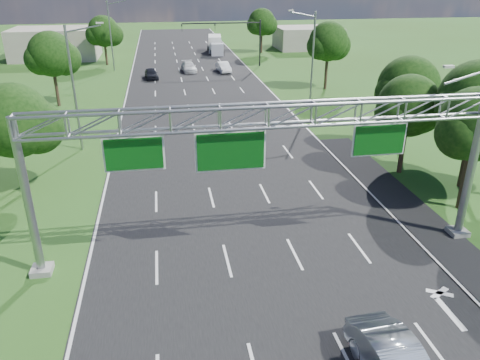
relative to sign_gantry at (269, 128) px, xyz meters
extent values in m
plane|color=#2C5118|center=(-0.33, 18.00, -6.89)|extent=(220.00, 220.00, 0.00)
cube|color=black|center=(-0.33, 18.00, -6.89)|extent=(18.00, 180.00, 0.02)
cube|color=black|center=(9.87, 2.00, -6.89)|extent=(3.00, 30.00, 0.02)
cube|color=gray|center=(11.17, 0.00, -6.74)|extent=(1.00, 1.00, 0.30)
cylinder|color=gray|center=(11.17, 0.00, -2.89)|extent=(0.44, 0.44, 8.00)
cube|color=gray|center=(-11.33, 0.00, -6.74)|extent=(1.00, 1.00, 0.30)
cylinder|color=gray|center=(-11.33, 0.00, -2.89)|extent=(0.40, 0.40, 8.00)
cylinder|color=gray|center=(9.97, 0.00, 2.11)|extent=(2.54, 0.12, 0.79)
cube|color=beige|center=(8.77, 0.00, 2.61)|extent=(0.50, 0.22, 0.12)
cube|color=white|center=(-6.33, -0.02, -0.89)|extent=(2.80, 0.05, 1.70)
cube|color=#094910|center=(-6.33, -0.08, -0.89)|extent=(2.62, 0.05, 1.52)
cube|color=white|center=(-1.83, -0.02, -1.04)|extent=(3.40, 0.05, 2.00)
cube|color=#094910|center=(-1.83, -0.08, -1.04)|extent=(3.22, 0.05, 1.82)
cube|color=white|center=(5.67, -0.02, -0.89)|extent=(2.80, 0.05, 1.70)
cube|color=#094910|center=(5.67, -0.08, -0.89)|extent=(2.62, 0.05, 1.52)
cylinder|color=black|center=(10.67, 53.00, -3.39)|extent=(0.24, 0.24, 7.00)
cylinder|color=black|center=(4.67, 53.00, -0.29)|extent=(12.00, 0.18, 0.18)
imported|color=black|center=(-1.33, 53.00, -0.84)|extent=(0.18, 0.22, 1.10)
imported|color=black|center=(3.67, 53.00, -0.84)|extent=(0.18, 0.22, 1.10)
imported|color=black|center=(8.67, 53.00, -0.84)|extent=(0.18, 0.22, 1.10)
cylinder|color=gray|center=(-11.83, 18.00, -1.89)|extent=(0.20, 0.20, 10.00)
cylinder|color=gray|center=(-10.53, 18.00, 2.81)|extent=(2.78, 0.12, 0.60)
cube|color=beige|center=(-9.23, 18.00, 3.21)|extent=(0.55, 0.22, 0.12)
cylinder|color=gray|center=(-11.83, 53.00, -1.89)|extent=(0.20, 0.20, 10.00)
cylinder|color=gray|center=(-10.53, 53.00, 2.81)|extent=(2.78, 0.12, 0.60)
cylinder|color=gray|center=(11.17, 28.00, -1.89)|extent=(0.20, 0.20, 10.00)
cylinder|color=gray|center=(9.87, 28.00, 2.81)|extent=(2.78, 0.12, 0.60)
cube|color=beige|center=(8.57, 28.00, 3.21)|extent=(0.55, 0.22, 0.12)
cylinder|color=#2D2116|center=(13.17, 3.00, -5.02)|extent=(0.36, 0.36, 3.74)
sphere|color=black|center=(13.17, 3.00, -1.39)|extent=(4.40, 4.40, 4.40)
sphere|color=black|center=(12.18, 2.70, -1.83)|extent=(3.08, 3.08, 3.08)
cylinder|color=#2D2116|center=(15.17, 6.00, -4.80)|extent=(0.36, 0.36, 4.18)
sphere|color=black|center=(15.17, 6.00, -0.71)|extent=(5.00, 5.00, 5.00)
sphere|color=black|center=(14.04, 5.70, -1.21)|extent=(3.50, 3.50, 3.50)
cylinder|color=#2D2116|center=(12.17, 9.00, -5.24)|extent=(0.36, 0.36, 3.30)
sphere|color=black|center=(12.17, 9.00, -1.83)|extent=(4.40, 4.40, 4.40)
sphere|color=black|center=(13.27, 9.40, -2.38)|extent=(3.30, 3.30, 3.30)
sphere|color=black|center=(11.18, 8.70, -2.27)|extent=(3.08, 3.08, 3.08)
cylinder|color=#2D2116|center=(14.17, 13.00, -5.13)|extent=(0.36, 0.36, 3.52)
sphere|color=black|center=(14.17, 13.00, -1.45)|extent=(4.80, 4.80, 4.80)
sphere|color=black|center=(15.37, 13.40, -2.05)|extent=(3.60, 3.60, 3.60)
sphere|color=black|center=(13.09, 12.70, -1.93)|extent=(3.36, 3.36, 3.36)
cylinder|color=#2D2116|center=(-14.33, 10.00, -5.35)|extent=(0.36, 0.36, 3.08)
sphere|color=black|center=(-14.33, 10.00, -1.89)|extent=(4.80, 4.80, 4.80)
sphere|color=black|center=(-13.13, 10.40, -2.49)|extent=(3.60, 3.60, 3.60)
cylinder|color=#2D2116|center=(-16.33, 33.00, -5.02)|extent=(0.36, 0.36, 3.74)
sphere|color=black|center=(-16.33, 33.00, -1.23)|extent=(4.80, 4.80, 4.80)
sphere|color=black|center=(-15.13, 33.40, -1.83)|extent=(3.60, 3.60, 3.60)
sphere|color=black|center=(-17.41, 32.70, -1.71)|extent=(3.36, 3.36, 3.36)
cylinder|color=#2D2116|center=(-13.33, 58.00, -5.24)|extent=(0.36, 0.36, 3.30)
sphere|color=black|center=(-13.33, 58.00, -1.67)|extent=(4.80, 4.80, 4.80)
sphere|color=black|center=(-12.13, 58.40, -2.27)|extent=(3.60, 3.60, 3.60)
sphere|color=black|center=(-14.41, 57.70, -2.15)|extent=(3.36, 3.36, 3.36)
cylinder|color=#2D2116|center=(15.67, 36.00, -4.91)|extent=(0.36, 0.36, 3.96)
sphere|color=black|center=(15.67, 36.00, -1.01)|extent=(4.80, 4.80, 4.80)
sphere|color=black|center=(16.87, 36.40, -1.61)|extent=(3.60, 3.60, 3.60)
sphere|color=black|center=(14.59, 35.70, -1.49)|extent=(3.36, 3.36, 3.36)
cylinder|color=#2D2116|center=(13.67, 66.00, -5.13)|extent=(0.36, 0.36, 3.52)
sphere|color=black|center=(13.67, 66.00, -1.45)|extent=(4.80, 4.80, 4.80)
sphere|color=black|center=(14.87, 66.40, -2.05)|extent=(3.60, 3.60, 3.60)
sphere|color=black|center=(12.59, 65.70, -1.93)|extent=(3.36, 3.36, 3.36)
cube|color=gray|center=(-22.33, 66.00, -4.39)|extent=(14.00, 10.00, 5.00)
cube|color=gray|center=(23.67, 70.00, -4.89)|extent=(12.00, 9.00, 4.00)
imported|color=silver|center=(-0.70, 50.35, -6.20)|extent=(2.32, 4.89, 1.38)
imported|color=black|center=(-6.22, 45.98, -6.19)|extent=(2.11, 4.28, 1.41)
imported|color=white|center=(4.37, 49.21, -6.17)|extent=(2.01, 4.53, 1.45)
cube|color=silver|center=(5.33, 68.29, -5.33)|extent=(2.86, 5.88, 2.83)
cube|color=silver|center=(5.33, 64.32, -5.85)|extent=(2.38, 2.30, 2.08)
cylinder|color=black|center=(4.29, 64.51, -6.42)|extent=(0.33, 0.94, 0.94)
cylinder|color=black|center=(6.37, 64.51, -6.42)|extent=(0.33, 0.94, 0.94)
cylinder|color=black|center=(4.29, 70.18, -6.42)|extent=(0.33, 0.94, 0.94)
cylinder|color=black|center=(6.37, 70.18, -6.42)|extent=(0.33, 0.94, 0.94)
camera|label=1|loc=(-4.85, -20.69, 6.74)|focal=35.00mm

